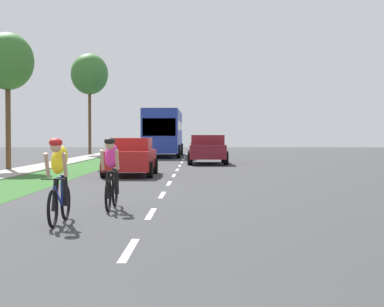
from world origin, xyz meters
name	(u,v)px	position (x,y,z in m)	size (l,w,h in m)	color
ground_plane	(172,179)	(0.00, 20.00, 0.00)	(120.00, 120.00, 0.00)	#38383A
grass_verge	(40,179)	(-4.91, 20.00, 0.00)	(2.47, 70.00, 0.01)	#2D6026
lane_markings_center	(176,172)	(0.00, 24.00, 0.00)	(0.12, 53.80, 0.01)	white
cyclist_lead	(59,180)	(-1.57, 8.52, 0.81)	(0.42, 1.72, 1.58)	black
cyclist_trailing	(111,172)	(-0.93, 10.76, 0.81)	(0.42, 1.72, 1.58)	black
sedan_red	(131,157)	(-1.73, 21.94, 0.77)	(1.98, 4.30, 1.52)	red
pickup_maroon	(208,149)	(1.52, 32.03, 0.83)	(2.22, 5.10, 1.64)	maroon
bus_blue	(164,131)	(-1.65, 44.39, 1.98)	(2.78, 11.60, 3.48)	#23389E
street_tree_near	(8,62)	(-7.81, 25.60, 5.00)	(2.41, 2.41, 6.37)	brown
street_tree_far	(90,74)	(-7.99, 47.94, 6.64)	(3.06, 3.06, 8.37)	brown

